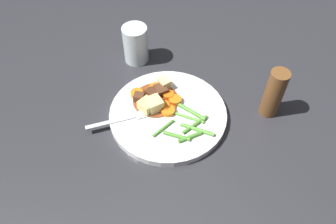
{
  "coord_description": "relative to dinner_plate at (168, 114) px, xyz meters",
  "views": [
    {
      "loc": [
        -0.37,
        0.3,
        0.6
      ],
      "look_at": [
        0.0,
        0.0,
        0.02
      ],
      "focal_mm": 35.41,
      "sensor_mm": 36.0,
      "label": 1
    }
  ],
  "objects": [
    {
      "name": "ground_plane",
      "position": [
        0.0,
        0.0,
        -0.01
      ],
      "size": [
        3.0,
        3.0,
        0.0
      ],
      "primitive_type": "plane",
      "color": "#2D2D33"
    },
    {
      "name": "dinner_plate",
      "position": [
        0.0,
        0.0,
        0.0
      ],
      "size": [
        0.27,
        0.27,
        0.02
      ],
      "primitive_type": "cylinder",
      "color": "white",
      "rests_on": "ground_plane"
    },
    {
      "name": "stew_sauce",
      "position": [
        0.05,
        -0.0,
        0.01
      ],
      "size": [
        0.11,
        0.11,
        0.0
      ],
      "primitive_type": "cylinder",
      "color": "brown",
      "rests_on": "dinner_plate"
    },
    {
      "name": "carrot_slice_0",
      "position": [
        -0.0,
        0.0,
        0.01
      ],
      "size": [
        0.04,
        0.04,
        0.01
      ],
      "primitive_type": "cylinder",
      "rotation": [
        0.0,
        0.0,
        0.36
      ],
      "color": "orange",
      "rests_on": "dinner_plate"
    },
    {
      "name": "carrot_slice_1",
      "position": [
        0.09,
        0.02,
        0.01
      ],
      "size": [
        0.04,
        0.04,
        0.01
      ],
      "primitive_type": "cylinder",
      "rotation": [
        0.0,
        0.0,
        2.13
      ],
      "color": "orange",
      "rests_on": "dinner_plate"
    },
    {
      "name": "carrot_slice_2",
      "position": [
        0.05,
        0.02,
        0.01
      ],
      "size": [
        0.05,
        0.05,
        0.01
      ],
      "primitive_type": "cylinder",
      "rotation": [
        0.0,
        0.0,
        3.63
      ],
      "color": "orange",
      "rests_on": "dinner_plate"
    },
    {
      "name": "carrot_slice_3",
      "position": [
        0.07,
        -0.02,
        0.01
      ],
      "size": [
        0.04,
        0.04,
        0.01
      ],
      "primitive_type": "cylinder",
      "rotation": [
        0.0,
        0.0,
        3.31
      ],
      "color": "orange",
      "rests_on": "dinner_plate"
    },
    {
      "name": "carrot_slice_4",
      "position": [
        0.03,
        -0.03,
        0.02
      ],
      "size": [
        0.03,
        0.03,
        0.01
      ],
      "primitive_type": "cylinder",
      "rotation": [
        0.0,
        0.0,
        3.5
      ],
      "color": "orange",
      "rests_on": "dinner_plate"
    },
    {
      "name": "carrot_slice_5",
      "position": [
        0.01,
        -0.03,
        0.01
      ],
      "size": [
        0.04,
        0.04,
        0.01
      ],
      "primitive_type": "cylinder",
      "rotation": [
        0.0,
        0.0,
        5.88
      ],
      "color": "orange",
      "rests_on": "dinner_plate"
    },
    {
      "name": "carrot_slice_6",
      "position": [
        0.02,
        0.0,
        0.01
      ],
      "size": [
        0.03,
        0.03,
        0.01
      ],
      "primitive_type": "cylinder",
      "rotation": [
        0.0,
        0.0,
        1.41
      ],
      "color": "orange",
      "rests_on": "dinner_plate"
    },
    {
      "name": "carrot_slice_7",
      "position": [
        0.05,
        0.01,
        0.02
      ],
      "size": [
        0.03,
        0.03,
        0.01
      ],
      "primitive_type": "cylinder",
      "rotation": [
        0.0,
        0.0,
        6.27
      ],
      "color": "orange",
      "rests_on": "dinner_plate"
    },
    {
      "name": "potato_chunk_0",
      "position": [
        0.04,
        0.03,
        0.02
      ],
      "size": [
        0.04,
        0.04,
        0.03
      ],
      "primitive_type": "cube",
      "rotation": [
        0.0,
        0.0,
        4.83
      ],
      "color": "#E5CC7A",
      "rests_on": "dinner_plate"
    },
    {
      "name": "potato_chunk_1",
      "position": [
        0.07,
        -0.04,
        0.02
      ],
      "size": [
        0.03,
        0.02,
        0.03
      ],
      "primitive_type": "cube",
      "rotation": [
        0.0,
        0.0,
        1.53
      ],
      "color": "#EAD68C",
      "rests_on": "dinner_plate"
    },
    {
      "name": "potato_chunk_2",
      "position": [
        0.03,
        0.02,
        0.02
      ],
      "size": [
        0.04,
        0.04,
        0.03
      ],
      "primitive_type": "cube",
      "rotation": [
        0.0,
        0.0,
        2.97
      ],
      "color": "#EAD68C",
      "rests_on": "dinner_plate"
    },
    {
      "name": "meat_chunk_0",
      "position": [
        0.06,
        -0.02,
        0.02
      ],
      "size": [
        0.04,
        0.03,
        0.02
      ],
      "primitive_type": "cube",
      "rotation": [
        0.0,
        0.0,
        1.37
      ],
      "color": "#56331E",
      "rests_on": "dinner_plate"
    },
    {
      "name": "meat_chunk_1",
      "position": [
        0.06,
        0.0,
        0.02
      ],
      "size": [
        0.03,
        0.02,
        0.02
      ],
      "primitive_type": "cube",
      "rotation": [
        0.0,
        0.0,
        4.83
      ],
      "color": "#4C2B19",
      "rests_on": "dinner_plate"
    },
    {
      "name": "meat_chunk_2",
      "position": [
        0.07,
        0.03,
        0.02
      ],
      "size": [
        0.03,
        0.03,
        0.02
      ],
      "primitive_type": "cube",
      "rotation": [
        0.0,
        0.0,
        3.82
      ],
      "color": "#56331E",
      "rests_on": "dinner_plate"
    },
    {
      "name": "green_bean_0",
      "position": [
        -0.03,
        0.04,
        0.01
      ],
      "size": [
        0.01,
        0.06,
        0.01
      ],
      "primitive_type": "cylinder",
      "rotation": [
        0.0,
        1.57,
        4.81
      ],
      "color": "#599E38",
      "rests_on": "dinner_plate"
    },
    {
      "name": "green_bean_1",
      "position": [
        -0.08,
        -0.02,
        0.01
      ],
      "size": [
        0.07,
        0.04,
        0.01
      ],
      "primitive_type": "cylinder",
      "rotation": [
        0.0,
        1.57,
        3.68
      ],
      "color": "#66AD42",
      "rests_on": "dinner_plate"
    },
    {
      "name": "green_bean_2",
      "position": [
        -0.08,
        -0.02,
        0.01
      ],
      "size": [
        0.07,
        0.04,
        0.01
      ],
      "primitive_type": "cylinder",
      "rotation": [
        0.0,
        1.57,
        3.65
      ],
      "color": "#66AD42",
      "rests_on": "dinner_plate"
    },
    {
      "name": "green_bean_3",
      "position": [
        -0.02,
        -0.01,
        0.01
      ],
      "size": [
        0.05,
        0.03,
        0.01
      ],
      "primitive_type": "cylinder",
      "rotation": [
        0.0,
        1.57,
        3.62
      ],
      "color": "#66AD42",
      "rests_on": "dinner_plate"
    },
    {
      "name": "green_bean_4",
      "position": [
        -0.07,
        -0.02,
        0.01
      ],
      "size": [
        0.01,
        0.07,
        0.01
      ],
      "primitive_type": "cylinder",
      "rotation": [
        0.0,
        1.57,
        4.73
      ],
      "color": "#599E38",
      "rests_on": "dinner_plate"
    },
    {
      "name": "green_bean_5",
      "position": [
        -0.04,
        -0.04,
        0.01
      ],
      "size": [
        0.07,
        0.03,
        0.01
      ],
      "primitive_type": "cylinder",
      "rotation": [
        0.0,
        1.57,
        3.38
      ],
      "color": "#599E38",
      "rests_on": "dinner_plate"
    },
    {
      "name": "green_bean_6",
      "position": [
        -0.09,
        0.01,
        0.01
      ],
      "size": [
        0.02,
        0.06,
        0.01
      ],
      "primitive_type": "cylinder",
      "rotation": [
        0.0,
        1.57,
        4.46
      ],
      "color": "#599E38",
      "rests_on": "dinner_plate"
    },
    {
      "name": "green_bean_7",
      "position": [
        -0.07,
        0.03,
        0.01
      ],
      "size": [
        0.05,
        0.04,
        0.01
      ],
      "primitive_type": "cylinder",
      "rotation": [
        0.0,
        1.57,
        3.72
      ],
      "color": "#599E38",
      "rests_on": "dinner_plate"
    },
    {
      "name": "green_bean_8",
      "position": [
        -0.05,
        -0.03,
        0.01
      ],
      "size": [
        0.05,
        0.03,
        0.01
      ],
      "primitive_type": "cylinder",
      "rotation": [
        0.0,
        1.57,
        3.64
      ],
      "color": "#66AD42",
      "rests_on": "dinner_plate"
    },
    {
      "name": "fork",
      "position": [
        0.04,
        0.08,
        0.01
      ],
      "size": [
        0.08,
        0.17,
        0.0
      ],
      "color": "silver",
      "rests_on": "dinner_plate"
    },
    {
      "name": "water_glass",
      "position": [
        0.21,
        -0.06,
        0.04
      ],
      "size": [
        0.06,
        0.06,
        0.1
      ],
      "primitive_type": "cylinder",
      "color": "silver",
      "rests_on": "ground_plane"
    },
    {
      "name": "pepper_mill",
      "position": [
        -0.13,
        -0.19,
        0.05
      ],
      "size": [
        0.04,
        0.04,
        0.12
      ],
      "primitive_type": "cylinder",
      "color": "brown",
      "rests_on": "ground_plane"
    }
  ]
}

